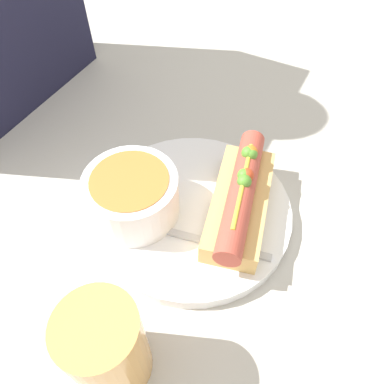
# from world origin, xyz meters

# --- Properties ---
(ground_plane) EXTENTS (4.00, 4.00, 0.00)m
(ground_plane) POSITION_xyz_m (0.00, 0.00, 0.00)
(ground_plane) COLOR #BCB7AD
(dinner_plate) EXTENTS (0.24, 0.24, 0.02)m
(dinner_plate) POSITION_xyz_m (0.00, 0.00, 0.01)
(dinner_plate) COLOR white
(dinner_plate) RESTS_ON ground_plane
(hot_dog) EXTENTS (0.18, 0.10, 0.06)m
(hot_dog) POSITION_xyz_m (0.02, -0.05, 0.04)
(hot_dog) COLOR #DBAD60
(hot_dog) RESTS_ON dinner_plate
(soup_bowl) EXTENTS (0.11, 0.11, 0.06)m
(soup_bowl) POSITION_xyz_m (-0.03, 0.06, 0.05)
(soup_bowl) COLOR white
(soup_bowl) RESTS_ON dinner_plate
(spoon) EXTENTS (0.05, 0.16, 0.01)m
(spoon) POSITION_xyz_m (-0.04, 0.01, 0.02)
(spoon) COLOR #B7B7BC
(spoon) RESTS_ON dinner_plate
(drinking_glass) EXTENTS (0.07, 0.07, 0.11)m
(drinking_glass) POSITION_xyz_m (-0.19, -0.02, 0.06)
(drinking_glass) COLOR #D8994C
(drinking_glass) RESTS_ON ground_plane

